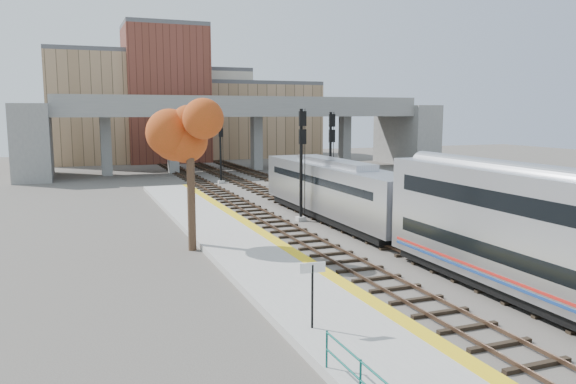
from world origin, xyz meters
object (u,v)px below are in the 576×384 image
object	(u,v)px
tree	(190,129)
car_a	(347,183)
signal_mast_mid	(331,160)
car_b	(372,174)
signal_mast_near	(301,164)
signal_mast_far	(221,150)
car_c	(364,173)
locomotive	(334,189)

from	to	relation	value
tree	car_a	xyz separation A→B (m)	(19.57, 19.47, -6.09)
signal_mast_mid	car_b	size ratio (longest dim) A/B	2.13
signal_mast_near	signal_mast_far	bearing A→B (deg)	90.00
signal_mast_far	car_a	xyz separation A→B (m)	(10.76, -8.45, -2.99)
tree	car_c	world-z (taller)	tree
signal_mast_far	locomotive	bearing A→B (deg)	-84.84
signal_mast_near	car_c	distance (m)	27.44
car_a	car_b	world-z (taller)	car_b
signal_mast_far	car_c	bearing A→B (deg)	-3.31
locomotive	tree	distance (m)	12.66
car_b	car_c	distance (m)	1.97
signal_mast_far	car_a	world-z (taller)	signal_mast_far
tree	car_a	world-z (taller)	tree
signal_mast_near	signal_mast_far	xyz separation A→B (m)	(0.00, 22.41, -0.43)
tree	car_b	world-z (taller)	tree
tree	car_b	distance (m)	36.19
signal_mast_near	car_a	xyz separation A→B (m)	(10.76, 13.96, -3.41)
signal_mast_far	tree	bearing A→B (deg)	-107.51
locomotive	signal_mast_near	distance (m)	2.84
signal_mast_mid	signal_mast_far	bearing A→B (deg)	102.51
car_a	car_b	distance (m)	8.07
car_a	car_c	xyz separation A→B (m)	(6.03, 7.48, 0.02)
car_b	car_c	xyz separation A→B (m)	(0.13, 1.97, -0.01)
car_a	car_c	world-z (taller)	car_c
car_b	tree	bearing A→B (deg)	-157.62
car_a	signal_mast_near	bearing A→B (deg)	-105.63
signal_mast_near	tree	distance (m)	10.73
car_b	locomotive	bearing A→B (deg)	-147.72
signal_mast_near	car_c	size ratio (longest dim) A/B	1.98
signal_mast_far	car_c	xyz separation A→B (m)	(16.79, -0.97, -2.97)
car_a	signal_mast_mid	bearing A→B (deg)	-101.58
locomotive	tree	xyz separation A→B (m)	(-10.91, -4.69, 4.40)
locomotive	car_a	xyz separation A→B (m)	(8.66, 14.78, -1.69)
tree	car_a	bearing A→B (deg)	44.85
car_c	signal_mast_mid	bearing A→B (deg)	-121.52
locomotive	signal_mast_mid	xyz separation A→B (m)	(2.00, 4.75, 1.58)
signal_mast_near	car_b	distance (m)	25.85
signal_mast_near	signal_mast_mid	bearing A→B (deg)	43.75
tree	car_c	distance (m)	37.67
signal_mast_mid	tree	xyz separation A→B (m)	(-12.91, -9.44, 2.82)
locomotive	car_a	world-z (taller)	locomotive
locomotive	signal_mast_near	world-z (taller)	signal_mast_near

